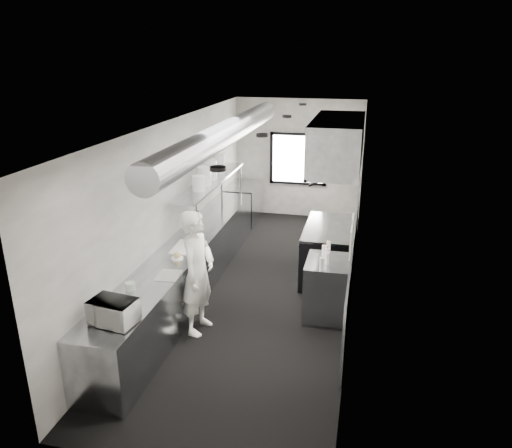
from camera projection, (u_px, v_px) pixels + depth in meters
The scene contains 35 objects.
floor at pixel (262, 287), 8.45m from camera, with size 3.00×8.00×0.01m, color black.
ceiling at pixel (263, 122), 7.51m from camera, with size 3.00×8.00×0.01m, color silver.
wall_back at pixel (298, 159), 11.65m from camera, with size 3.00×0.02×2.80m, color silver.
wall_front at pixel (166, 346), 4.30m from camera, with size 3.00×0.02×2.80m, color silver.
wall_left at pixel (176, 203), 8.29m from camera, with size 0.02×8.00×2.80m, color silver.
wall_right at pixel (357, 216), 7.66m from camera, with size 0.02×8.00×2.80m, color silver.
wall_cladding at pixel (353, 258), 8.23m from camera, with size 0.03×5.50×1.10m, color gray.
hvac_duct at pixel (227, 133), 8.11m from camera, with size 0.40×0.40×6.40m, color #909398.
service_window at pixel (298, 159), 11.62m from camera, with size 1.36×0.05×1.25m.
exhaust_hood at pixel (337, 144), 8.06m from camera, with size 0.81×2.20×0.88m.
prep_counter at pixel (188, 269), 8.08m from camera, with size 0.70×6.00×0.90m, color gray.
pass_shelf at pixel (211, 182), 9.10m from camera, with size 0.45×3.00×0.68m.
range at pixel (328, 251), 8.71m from camera, with size 0.88×1.60×0.94m.
bottle_station at pixel (327, 288), 7.41m from camera, with size 0.65×0.80×0.90m, color gray.
far_work_table at pixel (243, 204), 11.48m from camera, with size 0.70×1.20×0.90m, color gray.
notice_sheet_a at pixel (352, 230), 6.50m from camera, with size 0.02×0.28×0.38m, color white.
notice_sheet_b at pixel (351, 243), 6.19m from camera, with size 0.02×0.28×0.38m, color white.
line_cook at pixel (198, 273), 6.87m from camera, with size 0.66×0.43×1.81m, color white.
microwave at pixel (113, 312), 5.57m from camera, with size 0.48×0.36×0.29m, color silver.
deli_tub_a at pixel (119, 300), 6.03m from camera, with size 0.15×0.15×0.11m, color silver.
deli_tub_b at pixel (130, 286), 6.39m from camera, with size 0.13×0.13×0.10m, color silver.
newspaper at pixel (169, 275), 6.79m from camera, with size 0.30×0.38×0.01m, color white.
small_plate at pixel (177, 258), 7.34m from camera, with size 0.19×0.19×0.02m, color white.
pastry at pixel (177, 255), 7.32m from camera, with size 0.10×0.10×0.10m, color #CEBA6C.
cutting_board at pixel (188, 247), 7.73m from camera, with size 0.45×0.60×0.02m, color silver.
knife_block at pixel (195, 218), 8.75m from camera, with size 0.09×0.21×0.22m, color #4C371B.
plate_stack_a at pixel (199, 183), 8.37m from camera, with size 0.22×0.22×0.26m, color white.
plate_stack_b at pixel (204, 176), 8.68m from camera, with size 0.26×0.26×0.33m, color white.
plate_stack_c at pixel (210, 170), 9.08m from camera, with size 0.25×0.25×0.35m, color white.
plate_stack_d at pixel (219, 163), 9.60m from camera, with size 0.23×0.23×0.36m, color white.
squeeze_bottle_a at pixel (322, 264), 6.93m from camera, with size 0.06×0.06×0.19m, color silver.
squeeze_bottle_b at pixel (327, 258), 7.13m from camera, with size 0.06×0.06×0.18m, color silver.
squeeze_bottle_c at pixel (327, 254), 7.25m from camera, with size 0.06×0.06×0.19m, color silver.
squeeze_bottle_d at pixel (324, 252), 7.34m from camera, with size 0.07×0.07×0.20m, color silver.
squeeze_bottle_e at pixel (328, 247), 7.52m from camera, with size 0.06×0.06×0.19m, color silver.
Camera 1 is at (1.59, -7.43, 3.85)m, focal length 34.50 mm.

